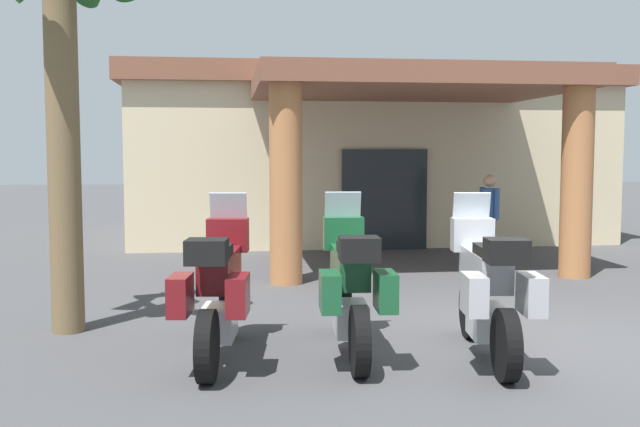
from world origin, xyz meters
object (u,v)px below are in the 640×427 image
motel_building (357,153)px  pedestrian (489,213)px  motorcycle_maroon (218,290)px  motorcycle_green (351,286)px  palm_tree_roadside (60,18)px  motorcycle_silver (488,289)px

motel_building → pedestrian: 5.92m
motorcycle_maroon → motorcycle_green: (1.32, 0.02, 0.00)m
motel_building → palm_tree_roadside: bearing=-117.4°
motorcycle_green → palm_tree_roadside: palm_tree_roadside is taller
pedestrian → palm_tree_roadside: (-6.45, -4.22, 2.57)m
motorcycle_silver → pedestrian: pedestrian is taller
motel_building → motorcycle_green: (-1.95, -11.15, -1.31)m
motel_building → motorcycle_maroon: size_ratio=5.12×
motorcycle_green → palm_tree_roadside: bearing=70.0°
motel_building → motorcycle_silver: size_ratio=5.12×
palm_tree_roadside → motorcycle_silver: bearing=-20.0°
motorcycle_maroon → motorcycle_green: same height
motel_building → pedestrian: size_ratio=6.88×
motel_building → palm_tree_roadside: size_ratio=2.37×
pedestrian → palm_tree_roadside: bearing=15.9°
palm_tree_roadside → motorcycle_maroon: bearing=-37.4°
motorcycle_silver → motorcycle_maroon: bearing=90.9°
pedestrian → motel_building: bearing=-92.8°
motorcycle_green → pedestrian: pedestrian is taller
motel_building → motorcycle_silver: motel_building is taller
motel_building → motorcycle_green: motel_building is taller
motorcycle_maroon → motel_building: bearing=-9.5°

